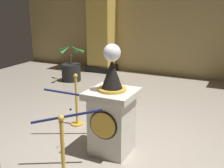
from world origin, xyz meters
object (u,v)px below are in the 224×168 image
object	(u,v)px
potted_palm_left	(71,70)
stanchion_near	(77,107)
pedestal_clock	(112,113)
stanchion_far	(63,164)

from	to	relation	value
potted_palm_left	stanchion_near	bearing A→B (deg)	-54.51
pedestal_clock	stanchion_near	world-z (taller)	pedestal_clock
potted_palm_left	stanchion_far	bearing A→B (deg)	-57.43
pedestal_clock	stanchion_near	size ratio (longest dim) A/B	1.69
stanchion_far	potted_palm_left	world-z (taller)	potted_palm_left
stanchion_near	pedestal_clock	bearing A→B (deg)	-31.37
pedestal_clock	stanchion_far	xyz separation A→B (m)	(-0.14, -1.11, -0.32)
pedestal_clock	potted_palm_left	bearing A→B (deg)	131.79
stanchion_near	potted_palm_left	distance (m)	3.30
pedestal_clock	potted_palm_left	xyz separation A→B (m)	(-2.98, 3.33, -0.34)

